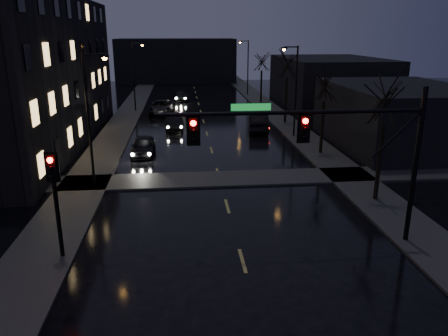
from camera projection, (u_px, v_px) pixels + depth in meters
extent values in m
cube|color=#2D2D2B|center=(119.00, 128.00, 42.98)|extent=(3.00, 140.00, 0.12)
cube|color=#2D2D2B|center=(288.00, 125.00, 44.59)|extent=(3.00, 140.00, 0.12)
cube|color=#2D2D2B|center=(220.00, 179.00, 28.10)|extent=(40.00, 3.00, 0.12)
cube|color=black|center=(7.00, 72.00, 35.71)|extent=(12.00, 30.00, 12.00)
cube|color=black|center=(398.00, 116.00, 35.97)|extent=(10.00, 14.00, 5.00)
cube|color=black|center=(329.00, 81.00, 56.87)|extent=(12.00, 18.00, 6.00)
cube|color=black|center=(176.00, 60.00, 83.19)|extent=(22.00, 10.00, 8.00)
cylinder|color=black|center=(415.00, 168.00, 18.77)|extent=(0.22, 0.22, 7.00)
cylinder|color=black|center=(293.00, 113.00, 17.51)|extent=(11.00, 0.16, 0.16)
cylinder|color=black|center=(397.00, 134.00, 18.23)|extent=(2.05, 0.10, 2.05)
cube|color=#0C591E|center=(251.00, 107.00, 17.28)|extent=(1.60, 0.04, 0.28)
cube|color=black|center=(193.00, 131.00, 17.33)|extent=(0.35, 0.28, 1.05)
sphere|color=#FF0705|center=(193.00, 123.00, 17.08)|extent=(0.22, 0.22, 0.22)
cube|color=black|center=(304.00, 128.00, 17.75)|extent=(0.35, 0.28, 1.05)
sphere|color=#FF0705|center=(305.00, 121.00, 17.50)|extent=(0.22, 0.22, 0.22)
cylinder|color=black|center=(57.00, 209.00, 17.73)|extent=(0.18, 0.18, 4.40)
cube|color=black|center=(52.00, 167.00, 17.20)|extent=(0.35, 0.28, 1.05)
sphere|color=#FF0705|center=(50.00, 160.00, 16.95)|extent=(0.22, 0.22, 0.22)
cylinder|color=black|center=(379.00, 163.00, 23.99)|extent=(0.24, 0.24, 4.40)
cylinder|color=black|center=(322.00, 128.00, 33.53)|extent=(0.24, 0.24, 4.12)
cylinder|color=black|center=(286.00, 101.00, 44.85)|extent=(0.24, 0.24, 4.68)
cylinder|color=black|center=(261.00, 87.00, 58.21)|extent=(0.24, 0.24, 4.29)
cylinder|color=black|center=(89.00, 123.00, 25.72)|extent=(0.16, 0.16, 8.00)
cylinder|color=black|center=(93.00, 54.00, 24.62)|extent=(1.20, 0.10, 0.10)
cube|color=black|center=(104.00, 56.00, 24.71)|extent=(0.50, 0.25, 0.15)
sphere|color=orange|center=(104.00, 58.00, 24.74)|extent=(0.28, 0.28, 0.28)
cylinder|color=black|center=(134.00, 78.00, 51.38)|extent=(0.16, 0.16, 8.00)
cylinder|color=black|center=(137.00, 43.00, 50.28)|extent=(1.20, 0.10, 0.10)
cube|color=black|center=(142.00, 44.00, 50.36)|extent=(0.50, 0.25, 0.15)
sphere|color=orange|center=(142.00, 45.00, 50.39)|extent=(0.28, 0.28, 0.28)
cylinder|color=black|center=(296.00, 93.00, 38.60)|extent=(0.16, 0.16, 8.00)
cylinder|color=black|center=(291.00, 47.00, 37.39)|extent=(1.20, 0.10, 0.10)
cube|color=black|center=(284.00, 48.00, 37.36)|extent=(0.50, 0.25, 0.15)
sphere|color=orange|center=(284.00, 49.00, 37.39)|extent=(0.28, 0.28, 0.28)
cylinder|color=black|center=(248.00, 68.00, 65.21)|extent=(0.16, 0.16, 8.00)
cylinder|color=black|center=(244.00, 41.00, 63.99)|extent=(1.20, 0.10, 0.10)
cube|color=black|center=(240.00, 42.00, 63.96)|extent=(0.50, 0.25, 0.15)
sphere|color=orange|center=(240.00, 42.00, 63.99)|extent=(0.28, 0.28, 0.28)
imported|color=black|center=(143.00, 146.00, 33.63)|extent=(1.78, 4.26, 1.44)
imported|color=black|center=(175.00, 121.00, 42.69)|extent=(1.68, 4.65, 1.52)
imported|color=black|center=(161.00, 107.00, 50.77)|extent=(2.99, 5.83, 1.58)
imported|color=black|center=(181.00, 96.00, 60.63)|extent=(2.47, 4.77, 1.32)
imported|color=black|center=(258.00, 122.00, 41.92)|extent=(2.39, 5.34, 1.70)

